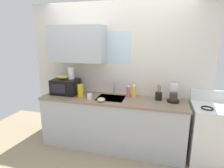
{
  "coord_description": "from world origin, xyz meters",
  "views": [
    {
      "loc": [
        0.77,
        -2.87,
        1.89
      ],
      "look_at": [
        0.0,
        0.0,
        1.15
      ],
      "focal_mm": 29.71,
      "sensor_mm": 36.0,
      "label": 1
    }
  ],
  "objects_px": {
    "paper_towel_roll": "(71,73)",
    "mug_white": "(90,97)",
    "dish_soap_bottle_pink": "(129,91)",
    "coffee_maker": "(173,95)",
    "stove_range": "(211,134)",
    "small_bowl": "(101,100)",
    "dish_soap_bottle_yellow": "(134,91)",
    "banana_bunch": "(62,77)",
    "cereal_canister": "(81,91)",
    "utensil_crock": "(159,96)",
    "microwave": "(66,86)"
  },
  "relations": [
    {
      "from": "microwave",
      "to": "coffee_maker",
      "type": "relative_size",
      "value": 1.64
    },
    {
      "from": "stove_range",
      "to": "dish_soap_bottle_yellow",
      "type": "relative_size",
      "value": 4.55
    },
    {
      "from": "paper_towel_roll",
      "to": "utensil_crock",
      "type": "height_order",
      "value": "paper_towel_roll"
    },
    {
      "from": "mug_white",
      "to": "utensil_crock",
      "type": "xyz_separation_m",
      "value": [
        1.1,
        0.26,
        0.02
      ]
    },
    {
      "from": "paper_towel_roll",
      "to": "dish_soap_bottle_pink",
      "type": "bearing_deg",
      "value": 2.8
    },
    {
      "from": "stove_range",
      "to": "coffee_maker",
      "type": "relative_size",
      "value": 3.86
    },
    {
      "from": "cereal_canister",
      "to": "coffee_maker",
      "type": "bearing_deg",
      "value": 5.89
    },
    {
      "from": "stove_range",
      "to": "dish_soap_bottle_pink",
      "type": "height_order",
      "value": "dish_soap_bottle_pink"
    },
    {
      "from": "cereal_canister",
      "to": "small_bowl",
      "type": "bearing_deg",
      "value": -19.63
    },
    {
      "from": "dish_soap_bottle_yellow",
      "to": "utensil_crock",
      "type": "distance_m",
      "value": 0.41
    },
    {
      "from": "dish_soap_bottle_pink",
      "to": "mug_white",
      "type": "bearing_deg",
      "value": -154.14
    },
    {
      "from": "coffee_maker",
      "to": "dish_soap_bottle_pink",
      "type": "height_order",
      "value": "coffee_maker"
    },
    {
      "from": "microwave",
      "to": "cereal_canister",
      "type": "distance_m",
      "value": 0.36
    },
    {
      "from": "stove_range",
      "to": "banana_bunch",
      "type": "bearing_deg",
      "value": 178.94
    },
    {
      "from": "banana_bunch",
      "to": "coffee_maker",
      "type": "height_order",
      "value": "banana_bunch"
    },
    {
      "from": "dish_soap_bottle_yellow",
      "to": "small_bowl",
      "type": "relative_size",
      "value": 1.83
    },
    {
      "from": "stove_range",
      "to": "small_bowl",
      "type": "xyz_separation_m",
      "value": [
        -1.69,
        -0.2,
        0.47
      ]
    },
    {
      "from": "stove_range",
      "to": "cereal_canister",
      "type": "distance_m",
      "value": 2.19
    },
    {
      "from": "dish_soap_bottle_yellow",
      "to": "small_bowl",
      "type": "xyz_separation_m",
      "value": [
        -0.47,
        -0.35,
        -0.08
      ]
    },
    {
      "from": "microwave",
      "to": "stove_range",
      "type": "bearing_deg",
      "value": -1.05
    },
    {
      "from": "dish_soap_bottle_yellow",
      "to": "small_bowl",
      "type": "distance_m",
      "value": 0.6
    },
    {
      "from": "paper_towel_roll",
      "to": "mug_white",
      "type": "xyz_separation_m",
      "value": [
        0.44,
        -0.24,
        -0.33
      ]
    },
    {
      "from": "utensil_crock",
      "to": "dish_soap_bottle_yellow",
      "type": "bearing_deg",
      "value": 175.71
    },
    {
      "from": "dish_soap_bottle_yellow",
      "to": "microwave",
      "type": "bearing_deg",
      "value": -175.28
    },
    {
      "from": "stove_range",
      "to": "paper_towel_roll",
      "type": "bearing_deg",
      "value": 177.65
    },
    {
      "from": "banana_bunch",
      "to": "mug_white",
      "type": "height_order",
      "value": "banana_bunch"
    },
    {
      "from": "stove_range",
      "to": "microwave",
      "type": "relative_size",
      "value": 2.35
    },
    {
      "from": "paper_towel_roll",
      "to": "cereal_canister",
      "type": "relative_size",
      "value": 1.02
    },
    {
      "from": "dish_soap_bottle_pink",
      "to": "small_bowl",
      "type": "relative_size",
      "value": 1.67
    },
    {
      "from": "stove_range",
      "to": "small_bowl",
      "type": "bearing_deg",
      "value": -173.15
    },
    {
      "from": "small_bowl",
      "to": "stove_range",
      "type": "bearing_deg",
      "value": 6.85
    },
    {
      "from": "dish_soap_bottle_yellow",
      "to": "mug_white",
      "type": "bearing_deg",
      "value": -157.3
    },
    {
      "from": "dish_soap_bottle_pink",
      "to": "cereal_canister",
      "type": "relative_size",
      "value": 1.0
    },
    {
      "from": "dish_soap_bottle_pink",
      "to": "banana_bunch",
      "type": "bearing_deg",
      "value": -175.16
    },
    {
      "from": "small_bowl",
      "to": "banana_bunch",
      "type": "bearing_deg",
      "value": 162.86
    },
    {
      "from": "stove_range",
      "to": "utensil_crock",
      "type": "height_order",
      "value": "utensil_crock"
    },
    {
      "from": "cereal_canister",
      "to": "dish_soap_bottle_yellow",
      "type": "bearing_deg",
      "value": 12.63
    },
    {
      "from": "small_bowl",
      "to": "dish_soap_bottle_pink",
      "type": "bearing_deg",
      "value": 42.72
    },
    {
      "from": "stove_range",
      "to": "coffee_maker",
      "type": "height_order",
      "value": "coffee_maker"
    },
    {
      "from": "utensil_crock",
      "to": "mug_white",
      "type": "bearing_deg",
      "value": -166.76
    },
    {
      "from": "utensil_crock",
      "to": "coffee_maker",
      "type": "bearing_deg",
      "value": -2.85
    },
    {
      "from": "dish_soap_bottle_pink",
      "to": "small_bowl",
      "type": "xyz_separation_m",
      "value": [
        -0.38,
        -0.35,
        -0.07
      ]
    },
    {
      "from": "stove_range",
      "to": "mug_white",
      "type": "xyz_separation_m",
      "value": [
        -1.91,
        -0.14,
        0.49
      ]
    },
    {
      "from": "coffee_maker",
      "to": "stove_range",
      "type": "bearing_deg",
      "value": -10.25
    },
    {
      "from": "microwave",
      "to": "cereal_canister",
      "type": "bearing_deg",
      "value": -16.13
    },
    {
      "from": "banana_bunch",
      "to": "small_bowl",
      "type": "bearing_deg",
      "value": -17.14
    },
    {
      "from": "banana_bunch",
      "to": "small_bowl",
      "type": "xyz_separation_m",
      "value": [
        0.81,
        -0.25,
        -0.27
      ]
    },
    {
      "from": "microwave",
      "to": "utensil_crock",
      "type": "relative_size",
      "value": 1.75
    },
    {
      "from": "stove_range",
      "to": "coffee_maker",
      "type": "distance_m",
      "value": 0.8
    },
    {
      "from": "paper_towel_roll",
      "to": "dish_soap_bottle_yellow",
      "type": "relative_size",
      "value": 0.93
    }
  ]
}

